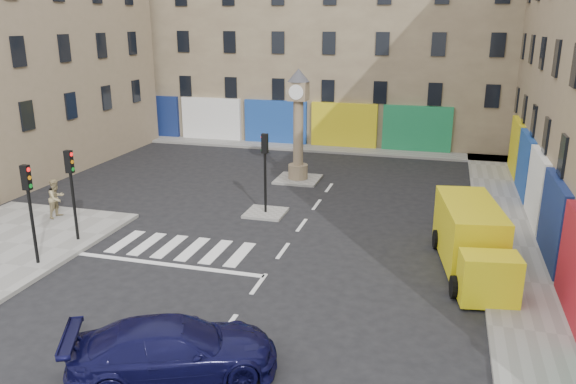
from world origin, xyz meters
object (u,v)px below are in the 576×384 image
at_px(pedestrian_tan, 56,198).
at_px(navy_sedan, 174,349).
at_px(yellow_van, 472,239).
at_px(clock_pillar, 298,118).
at_px(traffic_light_island, 265,160).
at_px(traffic_light_left_far, 71,181).
at_px(traffic_light_left_near, 29,199).

bearing_deg(pedestrian_tan, navy_sedan, -125.43).
bearing_deg(navy_sedan, yellow_van, -65.90).
height_order(clock_pillar, navy_sedan, clock_pillar).
distance_m(navy_sedan, yellow_van, 11.53).
bearing_deg(navy_sedan, traffic_light_island, -18.57).
xyz_separation_m(traffic_light_left_far, yellow_van, (15.31, 1.72, -1.49)).
bearing_deg(traffic_light_left_near, clock_pillar, 65.45).
relative_size(traffic_light_island, navy_sedan, 0.71).
xyz_separation_m(traffic_light_island, yellow_van, (9.01, -3.68, -1.46)).
distance_m(traffic_light_left_near, yellow_van, 15.93).
bearing_deg(traffic_light_island, navy_sedan, -82.74).
bearing_deg(clock_pillar, traffic_light_left_far, -118.94).
distance_m(traffic_light_left_far, clock_pillar, 13.05).
bearing_deg(yellow_van, traffic_light_left_far, 177.22).
bearing_deg(clock_pillar, traffic_light_left_near, -114.55).
height_order(navy_sedan, yellow_van, yellow_van).
relative_size(traffic_light_left_near, navy_sedan, 0.71).
bearing_deg(yellow_van, traffic_light_left_near, -174.13).
distance_m(clock_pillar, navy_sedan, 18.77).
distance_m(traffic_light_left_far, traffic_light_island, 8.30).
relative_size(traffic_light_left_near, pedestrian_tan, 2.09).
bearing_deg(traffic_light_island, yellow_van, -22.20).
height_order(traffic_light_left_near, navy_sedan, traffic_light_left_near).
relative_size(traffic_light_left_far, pedestrian_tan, 2.09).
xyz_separation_m(clock_pillar, pedestrian_tan, (-8.82, -9.28, -2.51)).
relative_size(traffic_light_island, yellow_van, 0.57).
relative_size(traffic_light_left_near, traffic_light_island, 1.00).
distance_m(traffic_light_left_near, pedestrian_tan, 5.41).
bearing_deg(clock_pillar, navy_sedan, -85.08).
height_order(traffic_light_left_near, traffic_light_left_far, same).
height_order(yellow_van, pedestrian_tan, yellow_van).
bearing_deg(clock_pillar, yellow_van, -47.03).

